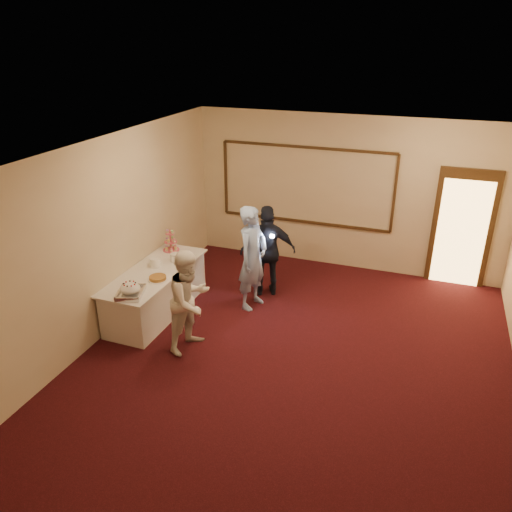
% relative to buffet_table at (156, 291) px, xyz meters
% --- Properties ---
extents(floor, '(7.00, 7.00, 0.00)m').
position_rel_buffet_table_xyz_m(floor, '(2.57, -0.59, -0.39)').
color(floor, black).
rests_on(floor, ground).
extents(room_walls, '(6.04, 7.04, 3.02)m').
position_rel_buffet_table_xyz_m(room_walls, '(2.57, -0.59, 1.64)').
color(room_walls, beige).
rests_on(room_walls, floor).
extents(wall_molding, '(3.45, 0.04, 1.55)m').
position_rel_buffet_table_xyz_m(wall_molding, '(1.77, 2.88, 1.21)').
color(wall_molding, '#33220F').
rests_on(wall_molding, room_walls).
extents(doorway, '(1.05, 0.07, 2.20)m').
position_rel_buffet_table_xyz_m(doorway, '(4.72, 2.87, 0.69)').
color(doorway, '#33220F').
rests_on(doorway, floor).
extents(buffet_table, '(0.89, 2.23, 0.77)m').
position_rel_buffet_table_xyz_m(buffet_table, '(0.00, 0.00, 0.00)').
color(buffet_table, silver).
rests_on(buffet_table, floor).
extents(pavlova_tray, '(0.49, 0.55, 0.19)m').
position_rel_buffet_table_xyz_m(pavlova_tray, '(0.09, -0.84, 0.46)').
color(pavlova_tray, '#ACAFB3').
rests_on(pavlova_tray, buffet_table).
extents(cupcake_stand, '(0.29, 0.29, 0.43)m').
position_rel_buffet_table_xyz_m(cupcake_stand, '(-0.15, 0.85, 0.54)').
color(cupcake_stand, '#D45169').
rests_on(cupcake_stand, buffet_table).
extents(plate_stack_a, '(0.19, 0.19, 0.16)m').
position_rel_buffet_table_xyz_m(plate_stack_a, '(-0.06, 0.14, 0.46)').
color(plate_stack_a, white).
rests_on(plate_stack_a, buffet_table).
extents(plate_stack_b, '(0.18, 0.18, 0.15)m').
position_rel_buffet_table_xyz_m(plate_stack_b, '(0.16, 0.44, 0.46)').
color(plate_stack_b, white).
rests_on(plate_stack_b, buffet_table).
extents(tart, '(0.31, 0.31, 0.06)m').
position_rel_buffet_table_xyz_m(tart, '(0.22, -0.27, 0.41)').
color(tart, white).
rests_on(tart, buffet_table).
extents(man, '(0.57, 0.74, 1.80)m').
position_rel_buffet_table_xyz_m(man, '(1.44, 0.75, 0.51)').
color(man, '#8CAAE4').
rests_on(man, floor).
extents(woman, '(0.78, 0.89, 1.57)m').
position_rel_buffet_table_xyz_m(woman, '(1.02, -0.72, 0.40)').
color(woman, white).
rests_on(woman, floor).
extents(guest, '(1.06, 0.75, 1.66)m').
position_rel_buffet_table_xyz_m(guest, '(1.54, 1.26, 0.44)').
color(guest, black).
rests_on(guest, floor).
extents(camera_flash, '(0.08, 0.06, 0.05)m').
position_rel_buffet_table_xyz_m(camera_flash, '(1.67, 1.09, 0.81)').
color(camera_flash, white).
rests_on(camera_flash, guest).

